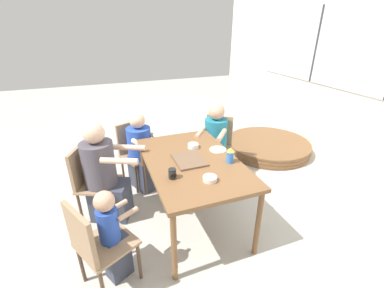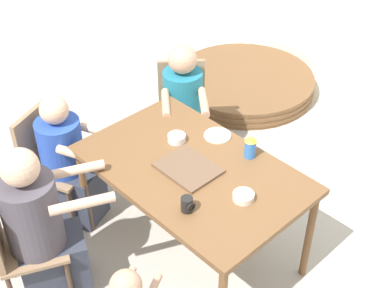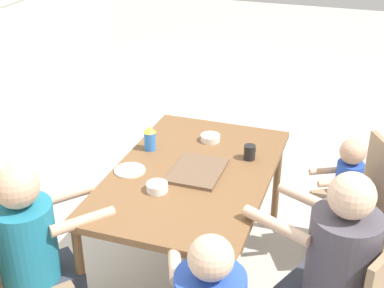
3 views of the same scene
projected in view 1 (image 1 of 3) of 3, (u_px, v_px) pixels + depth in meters
ground_plane at (192, 219)px, 2.94m from camera, size 16.00×16.00×0.00m
dining_table at (192, 166)px, 2.64m from camera, size 1.42×0.90×0.76m
chair_for_woman_green_shirt at (135, 148)px, 3.46m from camera, size 0.53×0.53×0.85m
chair_for_man_blue_shirt at (90, 177)px, 2.80m from camera, size 0.53×0.53×0.85m
chair_for_man_teal_shirt at (218, 141)px, 3.68m from camera, size 0.56×0.56×0.85m
chair_for_toddler at (94, 242)px, 1.97m from camera, size 0.54×0.54×0.85m
person_woman_green_shirt at (142, 155)px, 3.37m from camera, size 0.63×0.50×1.03m
person_man_blue_shirt at (104, 177)px, 2.78m from camera, size 0.56×0.69×1.14m
person_man_teal_shirt at (215, 146)px, 3.55m from camera, size 0.62×0.59×1.09m
person_toddler at (113, 237)px, 2.09m from camera, size 0.29×0.34×0.89m
food_tray_dark at (189, 160)px, 2.60m from camera, size 0.36×0.29×0.02m
coffee_mug at (172, 174)px, 2.29m from camera, size 0.08×0.07×0.09m
sippy_cup at (230, 155)px, 2.54m from camera, size 0.08×0.08×0.16m
bowl_white_shallow at (210, 179)px, 2.26m from camera, size 0.13×0.13×0.04m
bowl_cereal at (193, 146)px, 2.86m from camera, size 0.12×0.12×0.05m
plate_tortillas at (218, 150)px, 2.82m from camera, size 0.18×0.18×0.01m
folded_table_stack at (268, 146)px, 4.49m from camera, size 1.41×1.41×0.18m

